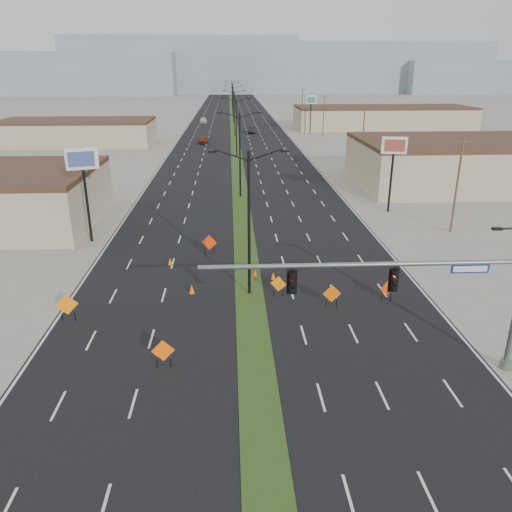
{
  "coord_description": "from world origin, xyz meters",
  "views": [
    {
      "loc": [
        -1.18,
        -19.9,
        15.01
      ],
      "look_at": [
        0.42,
        11.01,
        3.2
      ],
      "focal_mm": 35.0,
      "sensor_mm": 36.0,
      "label": 1
    }
  ],
  "objects_px": {
    "construction_sign_4": "(332,294)",
    "cone_0": "(192,289)",
    "car_mid": "(251,130)",
    "cone_2": "(255,273)",
    "streetlight_1": "(240,152)",
    "car_far": "(203,120)",
    "signal_mast": "(430,288)",
    "pole_sign_east_far": "(311,103)",
    "streetlight_0": "(249,220)",
    "pole_sign_east_near": "(394,152)",
    "construction_sign_1": "(163,352)",
    "streetlight_3": "(235,112)",
    "cone_1": "(273,276)",
    "streetlight_4": "(233,103)",
    "streetlight_6": "(232,93)",
    "streetlight_5": "(233,97)",
    "construction_sign_0": "(67,306)",
    "pole_sign_west": "(83,167)",
    "car_left": "(203,140)",
    "streetlight_2": "(236,126)",
    "construction_sign_3": "(278,285)",
    "construction_sign_2": "(209,243)",
    "construction_sign_5": "(387,289)",
    "cone_3": "(170,262)"
  },
  "relations": [
    {
      "from": "streetlight_5",
      "to": "car_left",
      "type": "relative_size",
      "value": 2.45
    },
    {
      "from": "cone_1",
      "to": "cone_0",
      "type": "bearing_deg",
      "value": -159.37
    },
    {
      "from": "streetlight_5",
      "to": "cone_2",
      "type": "xyz_separation_m",
      "value": [
        0.56,
        -136.96,
        -5.11
      ]
    },
    {
      "from": "streetlight_0",
      "to": "pole_sign_east_near",
      "type": "relative_size",
      "value": 1.24
    },
    {
      "from": "car_far",
      "to": "cone_2",
      "type": "xyz_separation_m",
      "value": [
        9.05,
        -110.32,
        -0.39
      ]
    },
    {
      "from": "car_mid",
      "to": "cone_0",
      "type": "relative_size",
      "value": 7.08
    },
    {
      "from": "signal_mast",
      "to": "streetlight_2",
      "type": "bearing_deg",
      "value": 97.39
    },
    {
      "from": "construction_sign_2",
      "to": "construction_sign_3",
      "type": "height_order",
      "value": "construction_sign_2"
    },
    {
      "from": "streetlight_3",
      "to": "pole_sign_east_far",
      "type": "relative_size",
      "value": 1.15
    },
    {
      "from": "construction_sign_4",
      "to": "cone_2",
      "type": "height_order",
      "value": "construction_sign_4"
    },
    {
      "from": "streetlight_6",
      "to": "streetlight_2",
      "type": "bearing_deg",
      "value": -90.0
    },
    {
      "from": "cone_3",
      "to": "cone_1",
      "type": "bearing_deg",
      "value": -21.68
    },
    {
      "from": "streetlight_6",
      "to": "construction_sign_1",
      "type": "distance_m",
      "value": 177.12
    },
    {
      "from": "cone_2",
      "to": "streetlight_2",
      "type": "bearing_deg",
      "value": 90.6
    },
    {
      "from": "streetlight_2",
      "to": "pole_sign_west",
      "type": "distance_m",
      "value": 46.17
    },
    {
      "from": "streetlight_5",
      "to": "construction_sign_5",
      "type": "xyz_separation_m",
      "value": [
        9.3,
        -141.6,
        -4.58
      ]
    },
    {
      "from": "streetlight_1",
      "to": "car_far",
      "type": "bearing_deg",
      "value": 95.68
    },
    {
      "from": "streetlight_1",
      "to": "cone_1",
      "type": "distance_m",
      "value": 26.12
    },
    {
      "from": "streetlight_1",
      "to": "cone_2",
      "type": "height_order",
      "value": "streetlight_1"
    },
    {
      "from": "car_mid",
      "to": "cone_2",
      "type": "relative_size",
      "value": 7.57
    },
    {
      "from": "streetlight_5",
      "to": "car_mid",
      "type": "distance_m",
      "value": 50.21
    },
    {
      "from": "streetlight_2",
      "to": "streetlight_3",
      "type": "relative_size",
      "value": 1.0
    },
    {
      "from": "construction_sign_2",
      "to": "pole_sign_east_near",
      "type": "height_order",
      "value": "pole_sign_east_near"
    },
    {
      "from": "cone_1",
      "to": "streetlight_3",
      "type": "bearing_deg",
      "value": 91.33
    },
    {
      "from": "construction_sign_5",
      "to": "cone_0",
      "type": "xyz_separation_m",
      "value": [
        -13.35,
        1.82,
        -0.52
      ]
    },
    {
      "from": "construction_sign_0",
      "to": "pole_sign_west",
      "type": "distance_m",
      "value": 16.71
    },
    {
      "from": "construction_sign_1",
      "to": "cone_3",
      "type": "xyz_separation_m",
      "value": [
        -1.27,
        14.66,
        -0.67
      ]
    },
    {
      "from": "car_left",
      "to": "streetlight_1",
      "type": "bearing_deg",
      "value": -78.2
    },
    {
      "from": "streetlight_0",
      "to": "construction_sign_0",
      "type": "distance_m",
      "value": 12.77
    },
    {
      "from": "streetlight_3",
      "to": "cone_2",
      "type": "bearing_deg",
      "value": -89.61
    },
    {
      "from": "signal_mast",
      "to": "pole_sign_east_far",
      "type": "height_order",
      "value": "pole_sign_east_far"
    },
    {
      "from": "streetlight_2",
      "to": "construction_sign_3",
      "type": "xyz_separation_m",
      "value": [
        2.0,
        -56.54,
        -4.54
      ]
    },
    {
      "from": "streetlight_0",
      "to": "streetlight_4",
      "type": "xyz_separation_m",
      "value": [
        0.0,
        112.0,
        0.0
      ]
    },
    {
      "from": "streetlight_1",
      "to": "streetlight_4",
      "type": "height_order",
      "value": "same"
    },
    {
      "from": "construction_sign_5",
      "to": "pole_sign_east_near",
      "type": "distance_m",
      "value": 23.67
    },
    {
      "from": "cone_3",
      "to": "cone_2",
      "type": "bearing_deg",
      "value": -21.35
    },
    {
      "from": "streetlight_1",
      "to": "construction_sign_1",
      "type": "height_order",
      "value": "streetlight_1"
    },
    {
      "from": "construction_sign_3",
      "to": "pole_sign_east_far",
      "type": "distance_m",
      "value": 89.83
    },
    {
      "from": "streetlight_3",
      "to": "cone_1",
      "type": "height_order",
      "value": "streetlight_3"
    },
    {
      "from": "construction_sign_4",
      "to": "cone_0",
      "type": "relative_size",
      "value": 2.47
    },
    {
      "from": "signal_mast",
      "to": "car_left",
      "type": "distance_m",
      "value": 85.12
    },
    {
      "from": "streetlight_3",
      "to": "cone_1",
      "type": "distance_m",
      "value": 81.72
    },
    {
      "from": "streetlight_1",
      "to": "pole_sign_east_far",
      "type": "xyz_separation_m",
      "value": [
        17.79,
        59.67,
        1.64
      ]
    },
    {
      "from": "cone_2",
      "to": "construction_sign_2",
      "type": "bearing_deg",
      "value": 126.45
    },
    {
      "from": "cone_0",
      "to": "construction_sign_0",
      "type": "bearing_deg",
      "value": -153.72
    },
    {
      "from": "streetlight_3",
      "to": "streetlight_6",
      "type": "height_order",
      "value": "same"
    },
    {
      "from": "cone_1",
      "to": "cone_3",
      "type": "xyz_separation_m",
      "value": [
        -8.05,
        3.2,
        0.02
      ]
    },
    {
      "from": "car_mid",
      "to": "streetlight_4",
      "type": "bearing_deg",
      "value": 103.91
    },
    {
      "from": "streetlight_2",
      "to": "cone_1",
      "type": "relative_size",
      "value": 18.34
    },
    {
      "from": "streetlight_5",
      "to": "construction_sign_2",
      "type": "relative_size",
      "value": 5.78
    }
  ]
}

